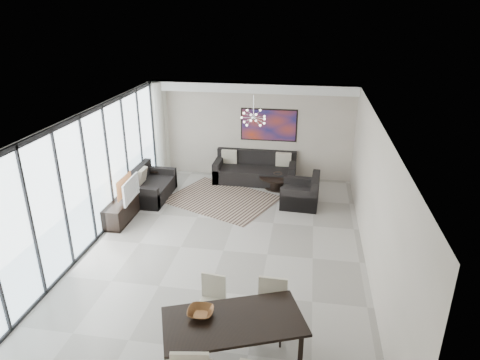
% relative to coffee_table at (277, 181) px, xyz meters
% --- Properties ---
extents(room_shell, '(6.00, 9.00, 2.90)m').
position_rel_coffee_table_xyz_m(room_shell, '(-0.40, -3.67, 1.24)').
color(room_shell, '#A8A39B').
rests_on(room_shell, ground).
extents(window_wall, '(0.37, 8.95, 2.90)m').
position_rel_coffee_table_xyz_m(window_wall, '(-3.71, -3.67, 1.26)').
color(window_wall, silver).
rests_on(window_wall, floor).
extents(soffit, '(5.98, 0.40, 0.26)m').
position_rel_coffee_table_xyz_m(soffit, '(-0.86, 0.63, 2.56)').
color(soffit, white).
rests_on(soffit, room_shell).
extents(painting, '(1.68, 0.04, 0.98)m').
position_rel_coffee_table_xyz_m(painting, '(-0.36, 0.80, 1.44)').
color(painting, '#B73719').
rests_on(painting, room_shell).
extents(chandelier, '(0.66, 0.66, 0.71)m').
position_rel_coffee_table_xyz_m(chandelier, '(-0.56, -1.17, 2.14)').
color(chandelier, silver).
rests_on(chandelier, room_shell).
extents(rug, '(3.32, 2.99, 0.01)m').
position_rel_coffee_table_xyz_m(rug, '(-1.42, -1.07, -0.20)').
color(rug, black).
rests_on(rug, floor).
extents(coffee_table, '(1.06, 1.06, 0.37)m').
position_rel_coffee_table_xyz_m(coffee_table, '(0.00, 0.00, 0.00)').
color(coffee_table, black).
rests_on(coffee_table, floor).
extents(bowl_coffee, '(0.29, 0.29, 0.08)m').
position_rel_coffee_table_xyz_m(bowl_coffee, '(0.02, -0.00, 0.20)').
color(bowl_coffee, brown).
rests_on(bowl_coffee, coffee_table).
extents(sofa_main, '(2.42, 0.99, 0.88)m').
position_rel_coffee_table_xyz_m(sofa_main, '(-0.70, 0.41, 0.09)').
color(sofa_main, black).
rests_on(sofa_main, floor).
extents(loveseat, '(0.94, 1.67, 0.84)m').
position_rel_coffee_table_xyz_m(loveseat, '(-3.41, -1.25, 0.07)').
color(loveseat, black).
rests_on(loveseat, floor).
extents(armchair, '(1.01, 1.06, 0.85)m').
position_rel_coffee_table_xyz_m(armchair, '(0.73, -1.05, 0.08)').
color(armchair, black).
rests_on(armchair, floor).
extents(side_table, '(0.37, 0.37, 0.51)m').
position_rel_coffee_table_xyz_m(side_table, '(-3.51, -0.47, 0.13)').
color(side_table, black).
rests_on(side_table, floor).
extents(tv_console, '(0.47, 1.66, 0.52)m').
position_rel_coffee_table_xyz_m(tv_console, '(-3.62, -2.50, 0.05)').
color(tv_console, black).
rests_on(tv_console, floor).
extents(television, '(0.16, 0.97, 0.56)m').
position_rel_coffee_table_xyz_m(television, '(-3.46, -2.55, 0.59)').
color(television, gray).
rests_on(television, tv_console).
extents(dining_table, '(2.21, 1.64, 0.83)m').
position_rel_coffee_table_xyz_m(dining_table, '(-0.08, -6.77, 0.53)').
color(dining_table, black).
rests_on(dining_table, floor).
extents(dining_chair_nw, '(0.45, 0.45, 0.89)m').
position_rel_coffee_table_xyz_m(dining_chair_nw, '(-0.59, -5.90, 0.30)').
color(dining_chair_nw, '#BEB49E').
rests_on(dining_chair_nw, floor).
extents(dining_chair_ne, '(0.47, 0.47, 1.00)m').
position_rel_coffee_table_xyz_m(dining_chair_ne, '(0.40, -6.02, 0.36)').
color(dining_chair_ne, '#BEB49E').
rests_on(dining_chair_ne, floor).
extents(bowl_dining, '(0.38, 0.38, 0.09)m').
position_rel_coffee_table_xyz_m(bowl_dining, '(-0.56, -6.73, 0.66)').
color(bowl_dining, brown).
rests_on(bowl_dining, dining_table).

